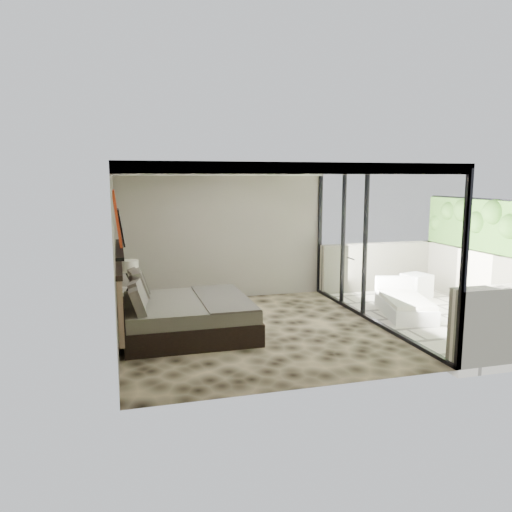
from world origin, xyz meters
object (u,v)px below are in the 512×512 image
object	(u,v)px
bed	(181,314)
table_lamp	(130,271)
lounger	(404,305)
ottoman	(416,286)
nightstand	(133,302)

from	to	relation	value
bed	table_lamp	world-z (taller)	bed
lounger	ottoman	bearing A→B (deg)	63.74
table_lamp	lounger	xyz separation A→B (m)	(5.09, -1.23, -0.69)
bed	nightstand	world-z (taller)	bed
table_lamp	ottoman	xyz separation A→B (m)	(6.12, -0.04, -0.63)
nightstand	lounger	bearing A→B (deg)	2.04
bed	table_lamp	distance (m)	1.63
table_lamp	lounger	size ratio (longest dim) A/B	0.33
nightstand	table_lamp	size ratio (longest dim) A/B	0.95
nightstand	ottoman	distance (m)	6.09
table_lamp	lounger	world-z (taller)	table_lamp
ottoman	lounger	xyz separation A→B (m)	(-1.04, -1.18, -0.07)
bed	lounger	world-z (taller)	bed
table_lamp	bed	bearing A→B (deg)	-59.71
bed	nightstand	bearing A→B (deg)	118.02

